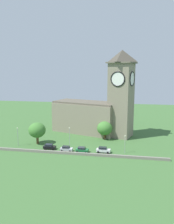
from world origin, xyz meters
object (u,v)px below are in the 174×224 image
streetlamp_west_mid (70,135)px  tree_churchyard (37,130)px  streetlamp_west_end (18,134)px  streetlamp_central (125,141)px  car_green (82,150)px  car_white (103,150)px  tree_by_tower (105,128)px  church (98,109)px  car_silver (66,149)px  car_black (49,147)px

streetlamp_west_mid → tree_churchyard: size_ratio=0.95×
streetlamp_west_end → streetlamp_central: (37.36, -0.85, -0.38)m
car_green → streetlamp_west_end: 24.03m
streetlamp_west_end → tree_churchyard: (5.92, 3.32, 0.64)m
streetlamp_central → car_green: bearing=-173.1°
car_white → streetlamp_west_mid: (-11.63, 1.62, 4.03)m
car_green → car_white: size_ratio=0.92×
streetlamp_west_mid → tree_by_tower: 17.01m
streetlamp_west_mid → tree_churchyard: tree_churchyard is taller
car_green → tree_by_tower: size_ratio=0.60×
church → car_white: (4.84, -23.01, -9.53)m
car_white → tree_churchyard: bearing=168.6°
car_green → streetlamp_central: bearing=6.9°
car_silver → streetlamp_central: 19.39m
car_black → streetlamp_west_mid: streetlamp_west_mid is taller
car_green → streetlamp_west_end: bearing=173.9°
car_silver → streetlamp_central: (19.06, 1.54, 3.22)m
streetlamp_west_mid → tree_by_tower: bearing=51.6°
streetlamp_central → tree_churchyard: bearing=172.4°
car_silver → tree_churchyard: (-12.38, 5.71, 4.24)m
car_green → tree_by_tower: (5.76, 15.85, 3.47)m
car_black → car_white: bearing=-0.4°
car_black → car_green: car_black is taller
car_white → car_green: bearing=-172.5°
car_green → streetlamp_central: 14.20m
car_black → car_green: (11.49, -1.03, -0.01)m
car_black → car_silver: (6.17, -0.92, -0.03)m
church → tree_by_tower: bearing=-64.9°
car_silver → tree_by_tower: bearing=54.8°
car_silver → car_black: bearing=171.6°
car_green → tree_churchyard: 19.11m
car_silver → car_green: (5.32, -0.12, 0.01)m
tree_by_tower → streetlamp_west_end: bearing=-155.6°
car_black → car_silver: bearing=-8.4°
car_white → tree_by_tower: size_ratio=0.65×
church → streetlamp_central: 25.97m
car_black → streetlamp_west_end: 12.74m
church → car_green: bearing=-94.8°
church → car_white: size_ratio=7.83×
church → car_white: bearing=-78.1°
church → streetlamp_west_end: size_ratio=5.43×
church → car_black: bearing=-120.5°
streetlamp_west_end → streetlamp_central: size_ratio=1.11×
car_black → streetlamp_central: size_ratio=0.70×
car_silver → tree_churchyard: bearing=155.2°
car_green → tree_by_tower: tree_by_tower is taller
car_silver → streetlamp_central: streetlamp_central is taller
streetlamp_central → tree_churchyard: 31.74m
streetlamp_west_end → church: bearing=39.9°
streetlamp_west_mid → streetlamp_central: bearing=-2.7°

